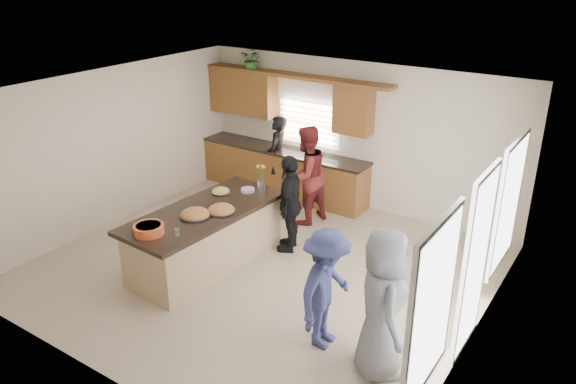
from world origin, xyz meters
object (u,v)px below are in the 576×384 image
Objects in this scene: island at (206,239)px; woman_left_back at (277,156)px; woman_left_front at (290,203)px; woman_right_back at (326,289)px; woman_right_front at (382,304)px; salad_bowl at (149,229)px; woman_left_mid at (306,175)px.

woman_left_back is (-0.70, 2.97, 0.37)m from island.
island is 1.67× the size of woman_left_front.
woman_right_back is 0.87× the size of woman_right_front.
island is at bearing -2.08° from woman_left_back.
island is at bearing -55.19° from woman_left_front.
woman_right_back is at bearing -11.42° from island.
woman_left_back is 5.48m from woman_right_front.
woman_left_front is at bearing 41.45° from woman_right_back.
woman_right_back is at bearing 7.66° from salad_bowl.
salad_bowl is (-0.11, -1.03, 0.57)m from island.
woman_left_front is (0.91, 2.20, -0.20)m from salad_bowl.
island is 3.07m from woman_left_back.
woman_right_front reaches higher than salad_bowl.
woman_left_back is 1.41m from woman_left_mid.
woman_left_back is at bearing 98.41° from salad_bowl.
woman_right_back reaches higher than island.
island is 3.44m from woman_right_front.
salad_bowl is 2.69m from woman_right_back.
woman_left_mid reaches higher than woman_right_back.
woman_right_back is (2.54, -0.68, 0.35)m from island.
woman_left_front is (0.80, 1.16, 0.37)m from island.
woman_left_back reaches higher than woman_right_back.
woman_left_front is at bearing 24.40° from woman_left_back.
woman_right_front is (2.52, -1.92, 0.10)m from woman_left_front.
island is at bearing 39.89° from woman_right_front.
woman_left_mid is 1.08m from woman_left_front.
woman_left_back is 2.35m from woman_left_front.
island is 1.19m from salad_bowl.
woman_right_front is (4.02, -3.73, 0.10)m from woman_left_back.
island is at bearing 83.89° from salad_bowl.
woman_right_front reaches higher than woman_left_back.
island is 1.50× the size of woman_right_front.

